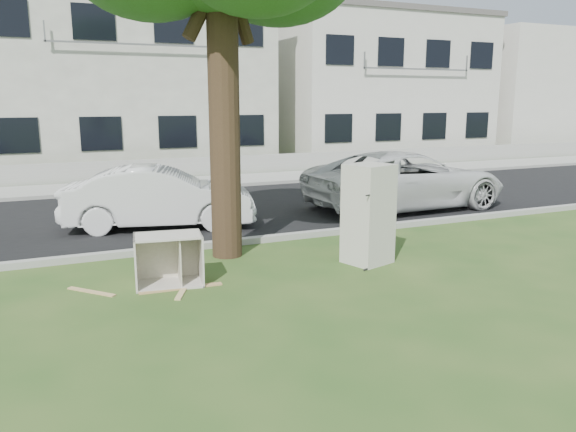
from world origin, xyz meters
name	(u,v)px	position (x,y,z in m)	size (l,w,h in m)	color
ground	(287,281)	(0.00, 0.00, 0.00)	(120.00, 120.00, 0.00)	#27491A
road	(192,212)	(0.00, 6.00, 0.01)	(120.00, 7.00, 0.01)	black
kerb_near	(237,245)	(0.00, 2.45, 0.00)	(120.00, 0.18, 0.12)	gray
kerb_far	(164,192)	(0.00, 9.55, 0.00)	(120.00, 0.18, 0.12)	gray
sidewalk	(155,185)	(0.00, 11.00, 0.01)	(120.00, 2.80, 0.01)	gray
low_wall	(146,169)	(0.00, 12.60, 0.35)	(120.00, 0.15, 0.70)	gray
townhouse_center	(122,77)	(0.00, 17.50, 3.72)	(11.22, 8.16, 7.44)	beige
townhouse_right	(366,87)	(12.00, 17.50, 3.42)	(10.20, 8.16, 6.84)	silver
filler_right	(558,93)	(26.00, 18.00, 3.20)	(16.00, 9.00, 6.40)	beige
fridge	(368,214)	(1.71, 0.40, 0.86)	(0.71, 0.66, 1.72)	silver
cabinet	(169,260)	(-1.71, 0.58, 0.39)	(1.01, 0.63, 0.79)	white
plank_a	(181,288)	(-1.60, 0.30, 0.01)	(1.25, 0.10, 0.02)	tan
plank_b	(91,292)	(-2.85, 0.68, 0.01)	(0.86, 0.09, 0.02)	tan
plank_c	(183,290)	(-1.60, 0.19, 0.01)	(0.79, 0.09, 0.02)	tan
car_center	(160,197)	(-1.05, 4.58, 0.68)	(1.44, 4.12, 1.36)	silver
car_right	(406,180)	(5.25, 4.30, 0.74)	(2.47, 5.36, 1.49)	silver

